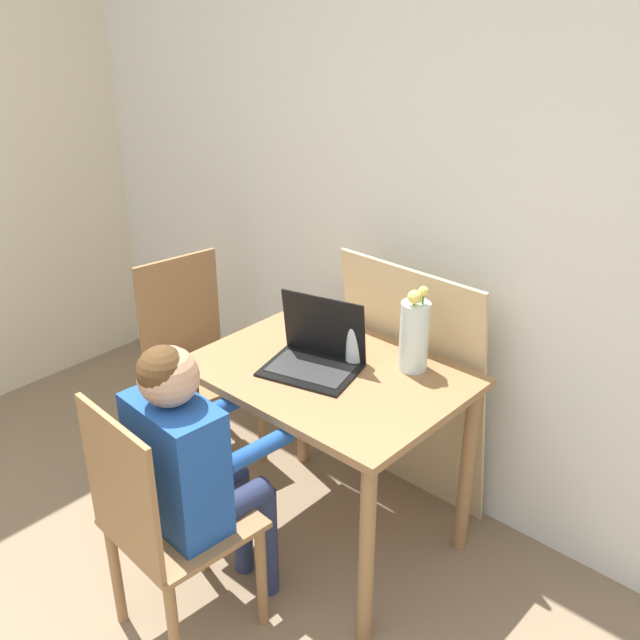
# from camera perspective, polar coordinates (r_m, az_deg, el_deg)

# --- Properties ---
(wall_back) EXTENTS (6.40, 0.05, 2.50)m
(wall_back) POSITION_cam_1_polar(r_m,az_deg,el_deg) (2.68, 12.91, 8.21)
(wall_back) COLOR silver
(wall_back) RESTS_ON ground_plane
(dining_table) EXTENTS (0.92, 0.68, 0.74)m
(dining_table) POSITION_cam_1_polar(r_m,az_deg,el_deg) (2.67, 0.75, -6.02)
(dining_table) COLOR olive
(dining_table) RESTS_ON ground_plane
(chair_occupied) EXTENTS (0.43, 0.43, 0.90)m
(chair_occupied) POSITION_cam_1_polar(r_m,az_deg,el_deg) (2.43, -11.87, -15.02)
(chair_occupied) COLOR olive
(chair_occupied) RESTS_ON ground_plane
(chair_spare) EXTENTS (0.46, 0.46, 0.90)m
(chair_spare) POSITION_cam_1_polar(r_m,az_deg,el_deg) (3.28, -9.41, -3.11)
(chair_spare) COLOR olive
(chair_spare) RESTS_ON ground_plane
(person_seated) EXTENTS (0.35, 0.44, 1.06)m
(person_seated) POSITION_cam_1_polar(r_m,az_deg,el_deg) (2.36, -9.87, -10.22)
(person_seated) COLOR #1E4C9E
(person_seated) RESTS_ON ground_plane
(laptop) EXTENTS (0.37, 0.32, 0.25)m
(laptop) POSITION_cam_1_polar(r_m,az_deg,el_deg) (2.61, -0.31, -2.42)
(laptop) COLOR black
(laptop) RESTS_ON dining_table
(flower_vase) EXTENTS (0.10, 0.10, 0.32)m
(flower_vase) POSITION_cam_1_polar(r_m,az_deg,el_deg) (2.58, 7.20, -1.00)
(flower_vase) COLOR silver
(flower_vase) RESTS_ON dining_table
(water_bottle) EXTENTS (0.06, 0.06, 0.19)m
(water_bottle) POSITION_cam_1_polar(r_m,az_deg,el_deg) (2.62, 2.66, -1.54)
(water_bottle) COLOR silver
(water_bottle) RESTS_ON dining_table
(cardboard_panel) EXTENTS (0.63, 0.16, 1.04)m
(cardboard_panel) POSITION_cam_1_polar(r_m,az_deg,el_deg) (2.96, 7.15, -5.12)
(cardboard_panel) COLOR tan
(cardboard_panel) RESTS_ON ground_plane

